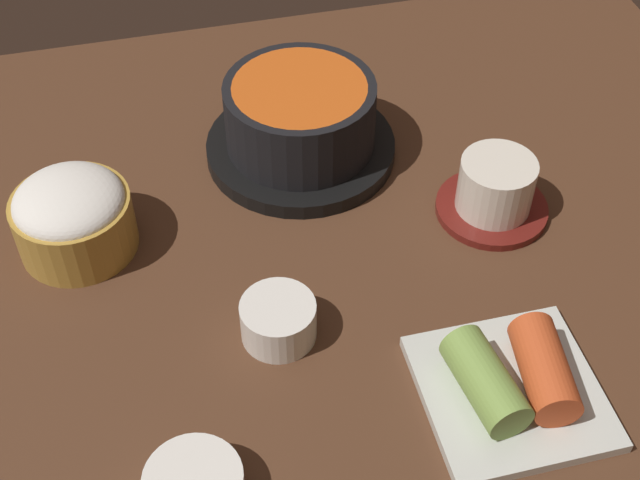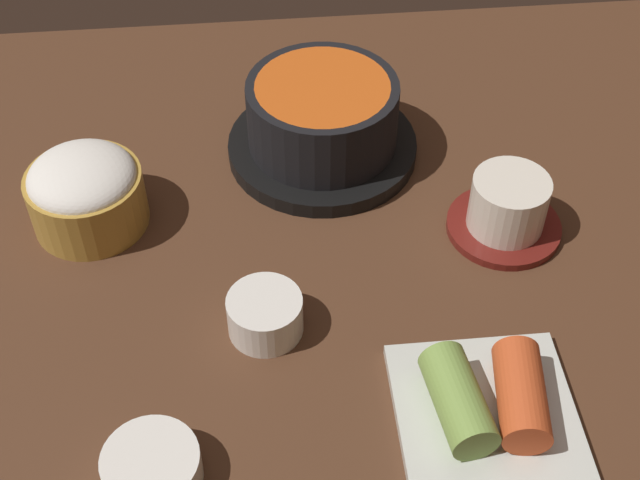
{
  "view_description": "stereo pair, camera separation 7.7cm",
  "coord_description": "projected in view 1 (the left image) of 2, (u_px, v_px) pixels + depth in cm",
  "views": [
    {
      "loc": [
        -10.7,
        -53.63,
        60.71
      ],
      "look_at": [
        2.0,
        -2.0,
        5.0
      ],
      "focal_mm": 49.68,
      "sensor_mm": 36.0,
      "label": 1
    },
    {
      "loc": [
        -3.12,
        -54.92,
        60.71
      ],
      "look_at": [
        2.0,
        -2.0,
        5.0
      ],
      "focal_mm": 49.68,
      "sensor_mm": 36.0,
      "label": 2
    }
  ],
  "objects": [
    {
      "name": "dining_table",
      "position": [
        294.0,
        259.0,
        0.81
      ],
      "size": [
        100.0,
        76.0,
        2.0
      ],
      "primitive_type": "cube",
      "color": "#4C2D1C",
      "rests_on": "ground"
    },
    {
      "name": "stone_pot",
      "position": [
        300.0,
        123.0,
        0.87
      ],
      "size": [
        18.92,
        18.92,
        8.36
      ],
      "color": "black",
      "rests_on": "dining_table"
    },
    {
      "name": "rice_bowl",
      "position": [
        73.0,
        216.0,
        0.78
      ],
      "size": [
        10.61,
        10.61,
        7.34
      ],
      "color": "#B78C38",
      "rests_on": "dining_table"
    },
    {
      "name": "tea_cup_with_saucer",
      "position": [
        495.0,
        190.0,
        0.82
      ],
      "size": [
        10.55,
        10.55,
        5.99
      ],
      "color": "maroon",
      "rests_on": "dining_table"
    },
    {
      "name": "banchan_cup_center",
      "position": [
        278.0,
        319.0,
        0.72
      ],
      "size": [
        6.29,
        6.29,
        3.62
      ],
      "color": "white",
      "rests_on": "dining_table"
    },
    {
      "name": "kimchi_plate",
      "position": [
        513.0,
        383.0,
        0.68
      ],
      "size": [
        13.72,
        13.72,
        4.7
      ],
      "color": "silver",
      "rests_on": "dining_table"
    }
  ]
}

